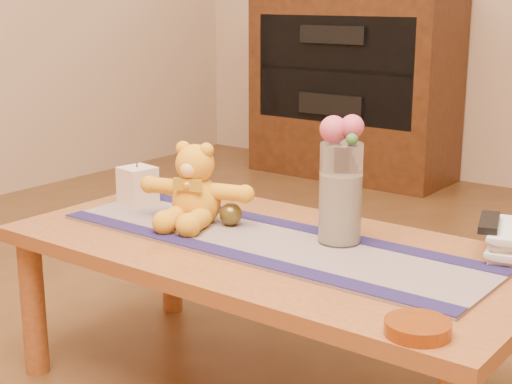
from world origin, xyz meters
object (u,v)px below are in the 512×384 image
Objects in this scene: bronze_ball at (231,214)px; amber_dish at (418,328)px; book_bottom at (487,250)px; pillar_candle at (138,185)px; teddy_bear at (196,185)px; glass_vase at (341,193)px; tv_remote at (489,222)px.

amber_dish is (0.72, -0.32, -0.03)m from bronze_ball.
bronze_ball is 0.69m from book_bottom.
amber_dish is at bearing -16.85° from pillar_candle.
pillar_candle is (-0.28, 0.04, -0.05)m from teddy_bear.
bronze_ball is at bearing 2.61° from teddy_bear.
glass_vase is at bearing 3.82° from pillar_candle.
pillar_candle is 1.14m from amber_dish.
glass_vase is at bearing -174.73° from book_bottom.
tv_remote is 0.54m from amber_dish.
teddy_bear reaches higher than pillar_candle.
teddy_bear is at bearing 179.99° from tv_remote.
glass_vase is at bearing -3.85° from teddy_bear.
bronze_ball is (-0.32, -0.05, -0.10)m from glass_vase.
tv_remote is at bearing -93.00° from book_bottom.
tv_remote is (1.03, 0.20, 0.02)m from pillar_candle.
bronze_ball is 0.79m from amber_dish.
pillar_candle is at bearing -176.18° from glass_vase.
bronze_ball is at bearing -170.21° from glass_vase.
glass_vase is 1.17× the size of book_bottom.
pillar_candle is 0.88× the size of amber_dish.
book_bottom is (0.75, 0.25, -0.11)m from teddy_bear.
bronze_ball is at bearing 155.89° from amber_dish.
pillar_candle is 0.37m from bronze_ball.
bronze_ball is 0.49× the size of amber_dish.
book_bottom is at bearing 97.39° from amber_dish.
amber_dish reaches higher than book_bottom.
tv_remote is (0.00, -0.01, 0.07)m from book_bottom.
teddy_bear is at bearing -168.15° from glass_vase.
teddy_bear is 5.03× the size of bronze_ball.
glass_vase is (0.69, 0.05, 0.07)m from pillar_candle.
tv_remote is at bearing 10.98° from pillar_candle.
glass_vase is at bearing 9.79° from bronze_ball.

